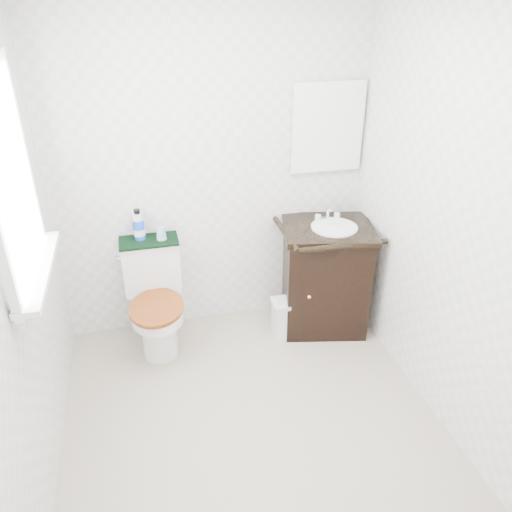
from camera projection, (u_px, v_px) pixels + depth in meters
name	position (u px, v px, depth m)	size (l,w,h in m)	color
floor	(254.00, 427.00, 2.96)	(2.40, 2.40, 0.00)	#AB9D8A
wall_back	(212.00, 170.00, 3.43)	(2.40, 2.40, 0.00)	silver
wall_front	(357.00, 440.00, 1.37)	(2.40, 2.40, 0.00)	silver
wall_left	(8.00, 275.00, 2.16)	(2.40, 2.40, 0.00)	silver
wall_right	(456.00, 225.00, 2.63)	(2.40, 2.40, 0.00)	silver
window	(7.00, 179.00, 2.22)	(0.02, 0.70, 0.90)	white
mirror	(327.00, 128.00, 3.46)	(0.50, 0.02, 0.60)	silver
toilet	(156.00, 303.00, 3.53)	(0.41, 0.63, 0.76)	white
vanity	(325.00, 274.00, 3.70)	(0.73, 0.66, 0.92)	black
trash_bin	(287.00, 318.00, 3.67)	(0.22, 0.18, 0.31)	silver
towel	(149.00, 241.00, 3.43)	(0.40, 0.22, 0.02)	black
mouthwash_bottle	(138.00, 226.00, 3.40)	(0.08, 0.08, 0.22)	blue
cup	(161.00, 233.00, 3.42)	(0.07, 0.07, 0.09)	#80B1D1
soap_bar	(323.00, 218.00, 3.62)	(0.07, 0.05, 0.02)	#1C7486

